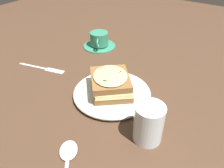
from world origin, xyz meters
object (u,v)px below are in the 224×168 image
object	(u,v)px
teacup_with_saucer	(99,41)
fork	(46,69)
dinner_plate	(112,93)
spoon	(68,154)
sandwich	(111,83)
water_glass	(149,123)

from	to	relation	value
teacup_with_saucer	fork	bearing A→B (deg)	-40.45
dinner_plate	teacup_with_saucer	bearing A→B (deg)	43.42
dinner_plate	spoon	size ratio (longest dim) A/B	1.62
sandwich	fork	bearing A→B (deg)	91.57
sandwich	spoon	bearing A→B (deg)	-169.98
teacup_with_saucer	fork	size ratio (longest dim) A/B	0.74
sandwich	teacup_with_saucer	world-z (taller)	sandwich
sandwich	teacup_with_saucer	xyz separation A→B (m)	(0.26, 0.24, -0.02)
sandwich	fork	world-z (taller)	sandwich
dinner_plate	water_glass	world-z (taller)	water_glass
fork	sandwich	bearing A→B (deg)	77.46
sandwich	fork	size ratio (longest dim) A/B	0.92
dinner_plate	fork	size ratio (longest dim) A/B	1.27
sandwich	dinner_plate	bearing A→B (deg)	-66.47
dinner_plate	spoon	xyz separation A→B (m)	(-0.24, -0.04, -0.01)
dinner_plate	sandwich	xyz separation A→B (m)	(-0.00, 0.00, 0.04)
dinner_plate	teacup_with_saucer	world-z (taller)	teacup_with_saucer
teacup_with_saucer	water_glass	bearing A→B (deg)	19.74
sandwich	teacup_with_saucer	bearing A→B (deg)	43.07
sandwich	water_glass	bearing A→B (deg)	-117.91
water_glass	spoon	world-z (taller)	water_glass
dinner_plate	fork	distance (m)	0.29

